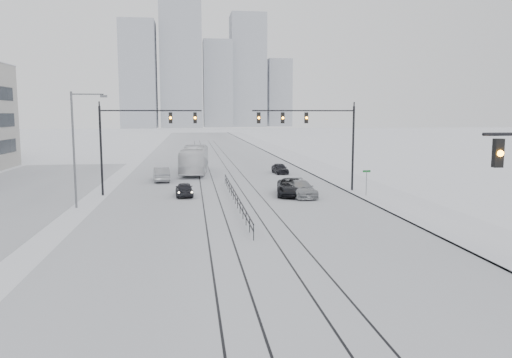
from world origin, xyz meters
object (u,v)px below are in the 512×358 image
object	(u,v)px
sedan_sb_inner	(184,189)
sedan_nb_far	(280,169)
sedan_nb_front	(291,187)
sedan_nb_right	(301,189)
sedan_sb_outer	(161,174)
box_truck	(195,160)

from	to	relation	value
sedan_sb_inner	sedan_nb_far	world-z (taller)	sedan_sb_inner
sedan_sb_inner	sedan_nb_far	distance (m)	19.52
sedan_nb_front	sedan_nb_right	world-z (taller)	sedan_nb_front
sedan_sb_outer	sedan_nb_right	world-z (taller)	sedan_sb_outer
sedan_nb_front	sedan_nb_right	distance (m)	1.12
box_truck	sedan_sb_outer	bearing A→B (deg)	66.11
sedan_sb_inner	box_truck	distance (m)	17.27
sedan_sb_outer	sedan_nb_right	size ratio (longest dim) A/B	0.96
sedan_sb_outer	sedan_nb_front	world-z (taller)	sedan_sb_outer
sedan_sb_outer	sedan_nb_far	distance (m)	15.06
sedan_sb_inner	sedan_nb_right	xyz separation A→B (m)	(10.23, -1.57, 0.08)
sedan_sb_outer	sedan_nb_far	bearing A→B (deg)	-165.76
sedan_nb_far	sedan_nb_right	bearing A→B (deg)	-99.71
sedan_sb_inner	sedan_nb_right	distance (m)	10.35
sedan_nb_far	sedan_sb_outer	bearing A→B (deg)	-164.86
box_truck	sedan_nb_far	bearing A→B (deg)	176.80
sedan_sb_outer	sedan_nb_front	bearing A→B (deg)	131.01
sedan_sb_inner	sedan_nb_front	bearing A→B (deg)	172.77
sedan_nb_right	sedan_nb_far	bearing A→B (deg)	81.02
sedan_nb_right	box_truck	size ratio (longest dim) A/B	0.41
box_truck	sedan_nb_front	bearing A→B (deg)	119.96
sedan_sb_outer	sedan_nb_right	xyz separation A→B (m)	(12.84, -12.02, -0.06)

